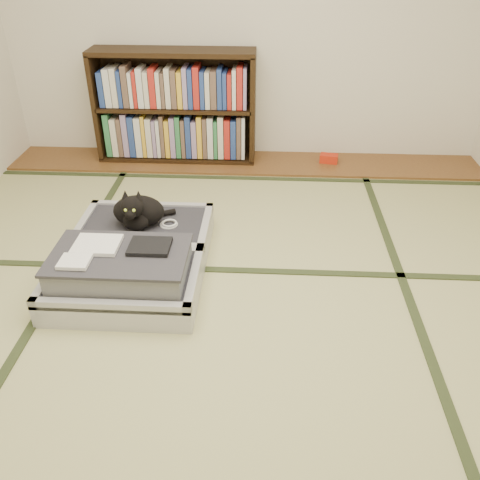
{
  "coord_description": "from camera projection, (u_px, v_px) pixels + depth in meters",
  "views": [
    {
      "loc": [
        0.19,
        -2.08,
        1.77
      ],
      "look_at": [
        0.05,
        0.35,
        0.25
      ],
      "focal_mm": 38.0,
      "sensor_mm": 36.0,
      "label": 1
    }
  ],
  "objects": [
    {
      "name": "floor",
      "position": [
        227.0,
        314.0,
        2.71
      ],
      "size": [
        4.5,
        4.5,
        0.0
      ],
      "primitive_type": "plane",
      "color": "tan",
      "rests_on": "ground"
    },
    {
      "name": "wood_strip",
      "position": [
        245.0,
        163.0,
        4.4
      ],
      "size": [
        4.0,
        0.5,
        0.02
      ],
      "primitive_type": "cube",
      "color": "brown",
      "rests_on": "ground"
    },
    {
      "name": "red_item",
      "position": [
        329.0,
        158.0,
        4.36
      ],
      "size": [
        0.16,
        0.12,
        0.07
      ],
      "primitive_type": "cube",
      "rotation": [
        0.0,
        0.0,
        -0.19
      ],
      "color": "red",
      "rests_on": "wood_strip"
    },
    {
      "name": "room_shell",
      "position": [
        222.0,
        19.0,
        1.93
      ],
      "size": [
        4.5,
        4.5,
        4.5
      ],
      "color": "white",
      "rests_on": "ground"
    },
    {
      "name": "tatami_borders",
      "position": [
        233.0,
        261.0,
        3.12
      ],
      "size": [
        4.0,
        4.5,
        0.01
      ],
      "color": "#2D381E",
      "rests_on": "ground"
    },
    {
      "name": "bookcase",
      "position": [
        176.0,
        109.0,
        4.25
      ],
      "size": [
        1.34,
        0.31,
        0.92
      ],
      "color": "black",
      "rests_on": "wood_strip"
    },
    {
      "name": "suitcase",
      "position": [
        133.0,
        259.0,
        2.95
      ],
      "size": [
        0.82,
        1.1,
        0.32
      ],
      "color": "#B9B9BE",
      "rests_on": "floor"
    },
    {
      "name": "cat",
      "position": [
        138.0,
        212.0,
        3.12
      ],
      "size": [
        0.37,
        0.37,
        0.3
      ],
      "color": "black",
      "rests_on": "suitcase"
    },
    {
      "name": "cable_coil",
      "position": [
        169.0,
        224.0,
        3.18
      ],
      "size": [
        0.11,
        0.11,
        0.03
      ],
      "color": "white",
      "rests_on": "suitcase"
    }
  ]
}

